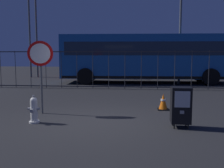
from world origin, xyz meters
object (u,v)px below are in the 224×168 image
(stop_sign, at_px, (41,62))
(street_light_near_left, at_px, (36,30))
(bus_near, at_px, (146,56))
(bus_far, at_px, (158,55))
(newspaper_box_primary, at_px, (181,105))
(street_light_far_left, at_px, (29,22))
(street_light_near_right, at_px, (181,8))
(fire_hydrant, at_px, (34,110))
(traffic_cone, at_px, (163,102))

(stop_sign, distance_m, street_light_near_left, 13.67)
(bus_near, relative_size, bus_far, 0.99)
(bus_far, relative_size, street_light_near_left, 1.68)
(stop_sign, bearing_deg, bus_near, 69.13)
(bus_near, height_order, bus_far, same)
(bus_far, bearing_deg, newspaper_box_primary, -97.74)
(street_light_near_left, relative_size, street_light_far_left, 0.85)
(bus_near, bearing_deg, street_light_far_left, 158.28)
(street_light_near_right, bearing_deg, street_light_far_left, 162.74)
(bus_near, relative_size, street_light_near_left, 1.66)
(street_light_far_left, bearing_deg, stop_sign, -66.03)
(bus_near, xyz_separation_m, bus_far, (1.12, 4.86, 0.00))
(fire_hydrant, xyz_separation_m, street_light_near_right, (5.30, 9.93, 4.26))
(bus_far, height_order, street_light_near_right, street_light_near_right)
(newspaper_box_primary, distance_m, bus_far, 15.16)
(street_light_far_left, bearing_deg, bus_far, 9.66)
(street_light_near_left, bearing_deg, bus_near, -22.32)
(traffic_cone, xyz_separation_m, bus_far, (0.79, 13.00, 1.45))
(fire_hydrant, xyz_separation_m, bus_near, (3.26, 10.17, 1.36))
(newspaper_box_primary, height_order, stop_sign, stop_sign)
(newspaper_box_primary, distance_m, traffic_cone, 2.14)
(newspaper_box_primary, bearing_deg, traffic_cone, 96.18)
(stop_sign, distance_m, bus_far, 14.66)
(bus_near, bearing_deg, fire_hydrant, -109.96)
(traffic_cone, distance_m, street_light_near_right, 9.18)
(street_light_far_left, bearing_deg, traffic_cone, -50.79)
(traffic_cone, height_order, bus_far, bus_far)
(stop_sign, height_order, street_light_near_right, street_light_near_right)
(fire_hydrant, distance_m, street_light_near_right, 12.03)
(newspaper_box_primary, xyz_separation_m, traffic_cone, (-0.23, 2.10, -0.31))
(bus_near, relative_size, street_light_near_right, 1.31)
(street_light_far_left, bearing_deg, newspaper_box_primary, -54.82)
(street_light_near_right, bearing_deg, traffic_cone, -102.14)
(newspaper_box_primary, bearing_deg, fire_hydrant, 178.87)
(fire_hydrant, bearing_deg, stop_sign, 99.86)
(fire_hydrant, distance_m, stop_sign, 1.68)
(newspaper_box_primary, relative_size, traffic_cone, 1.92)
(traffic_cone, height_order, bus_near, bus_near)
(bus_far, distance_m, street_light_far_left, 10.48)
(fire_hydrant, bearing_deg, traffic_cone, 29.40)
(bus_near, xyz_separation_m, street_light_far_left, (-8.89, 3.16, 2.60))
(fire_hydrant, bearing_deg, bus_far, 73.74)
(bus_far, height_order, street_light_near_left, street_light_near_left)
(bus_far, relative_size, street_light_far_left, 1.43)
(street_light_far_left, bearing_deg, bus_near, -19.55)
(stop_sign, height_order, street_light_far_left, street_light_far_left)
(bus_near, distance_m, bus_far, 4.99)
(traffic_cone, bearing_deg, street_light_far_left, 129.21)
(stop_sign, bearing_deg, bus_far, 71.81)
(fire_hydrant, xyz_separation_m, street_light_far_left, (-5.63, 13.33, 3.96))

